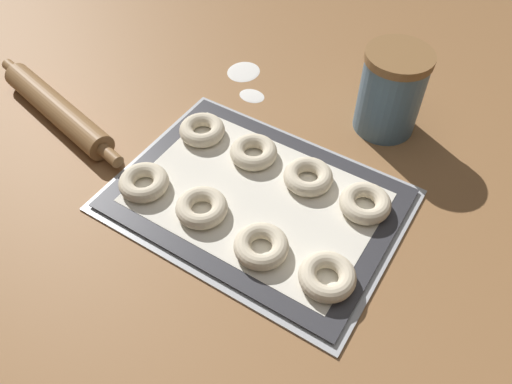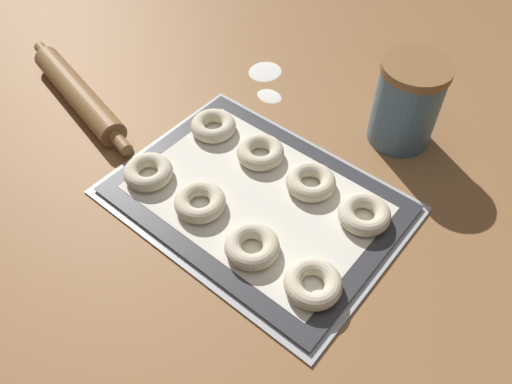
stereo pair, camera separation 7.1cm
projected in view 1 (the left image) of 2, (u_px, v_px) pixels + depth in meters
name	position (u px, v px, depth m)	size (l,w,h in m)	color
ground_plane	(265.00, 198.00, 0.88)	(2.80, 2.80, 0.00)	olive
baking_tray	(256.00, 200.00, 0.87)	(0.49, 0.36, 0.01)	#B2B5BA
baking_mat	(256.00, 198.00, 0.87)	(0.47, 0.34, 0.00)	#333338
bagel_front_far_left	(144.00, 182.00, 0.87)	(0.09, 0.09, 0.03)	beige
bagel_front_mid_left	(202.00, 208.00, 0.83)	(0.09, 0.09, 0.03)	beige
bagel_front_mid_right	(261.00, 246.00, 0.78)	(0.09, 0.09, 0.03)	beige
bagel_front_far_right	(327.00, 276.00, 0.75)	(0.09, 0.09, 0.03)	beige
bagel_back_far_left	(202.00, 130.00, 0.96)	(0.09, 0.09, 0.03)	beige
bagel_back_mid_left	(254.00, 152.00, 0.92)	(0.09, 0.09, 0.03)	beige
bagel_back_mid_right	(308.00, 177.00, 0.88)	(0.09, 0.09, 0.03)	beige
bagel_back_far_right	(365.00, 203.00, 0.84)	(0.09, 0.09, 0.03)	beige
flour_canister	(391.00, 92.00, 0.94)	(0.12, 0.12, 0.17)	slate
rolling_pin	(57.00, 109.00, 0.99)	(0.42, 0.12, 0.05)	olive
flour_patch_near	(244.00, 71.00, 1.12)	(0.07, 0.08, 0.00)	white
flour_patch_far	(252.00, 95.00, 1.06)	(0.06, 0.04, 0.00)	white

